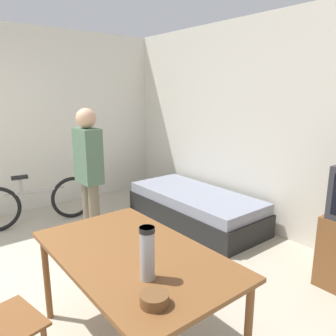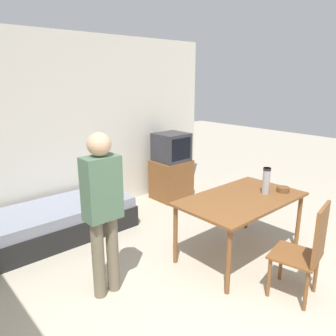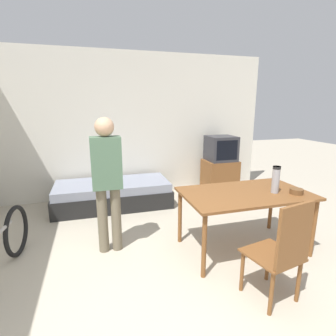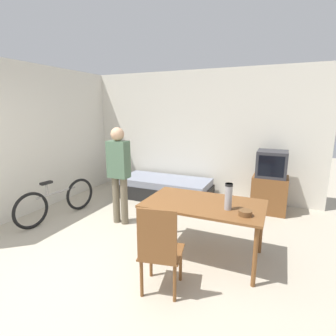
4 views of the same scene
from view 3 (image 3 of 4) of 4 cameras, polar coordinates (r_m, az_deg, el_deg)
The scene contains 8 objects.
wall_back at distance 5.07m, azimuth -9.19°, elevation 8.93°, with size 5.54×0.06×2.70m.
daybed at distance 4.73m, azimuth -11.88°, elevation -5.59°, with size 1.98×0.88×0.44m.
tv at distance 5.29m, azimuth 11.26°, elevation 0.28°, with size 0.62×0.52×1.16m.
dining_table at distance 3.27m, azimuth 16.42°, elevation -6.27°, with size 1.49×0.88×0.74m.
wooden_chair at distance 2.55m, azimuth 23.68°, elevation -15.91°, with size 0.50×0.50×0.98m.
person_standing at distance 3.11m, azimuth -13.12°, elevation -1.82°, with size 0.34×0.22×1.62m.
thermos_flask at distance 3.30m, azimuth 22.42°, elevation -2.12°, with size 0.09×0.09×0.32m.
mate_bowl at distance 3.40m, azimuth 26.18°, elevation -4.58°, with size 0.15×0.15×0.06m.
Camera 3 is at (-0.63, -1.47, 1.74)m, focal length 28.00 mm.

